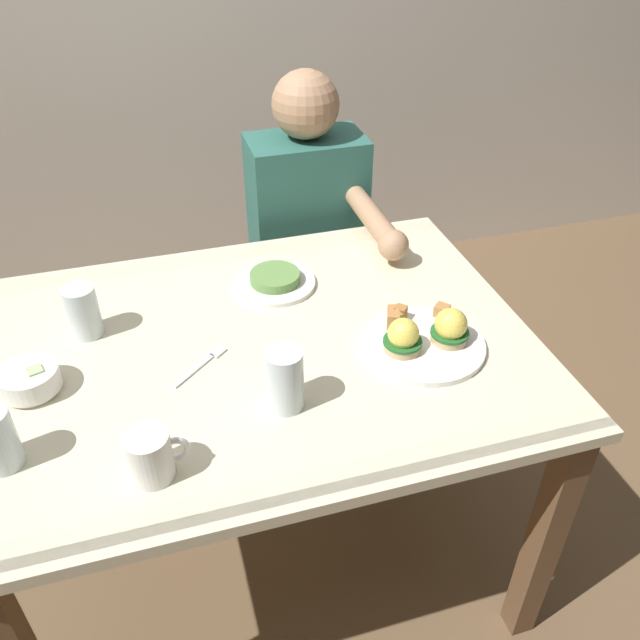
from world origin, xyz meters
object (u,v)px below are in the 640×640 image
coffee_mug (150,454)px  side_plate (275,281)px  water_glass_extra (83,314)px  diner_person (311,235)px  fruit_bowl (30,380)px  fork (203,363)px  dining_table (263,381)px  eggs_benedict_plate (425,337)px  water_glass_near (285,383)px

coffee_mug → side_plate: coffee_mug is taller
water_glass_extra → diner_person: (0.65, 0.45, -0.14)m
diner_person → fruit_bowl: bearing=-140.9°
fork → water_glass_extra: water_glass_extra is taller
dining_table → fork: (-0.13, -0.03, 0.11)m
eggs_benedict_plate → water_glass_extra: 0.75m
fork → side_plate: side_plate is taller
water_glass_near → diner_person: diner_person is taller
water_glass_extra → diner_person: diner_person is taller
eggs_benedict_plate → fork: 0.48m
fork → water_glass_extra: 0.30m
coffee_mug → diner_person: bearing=59.1°
eggs_benedict_plate → fork: bearing=170.6°
water_glass_near → side_plate: size_ratio=0.66×
fruit_bowl → water_glass_extra: 0.20m
fork → diner_person: (0.42, 0.63, -0.09)m
dining_table → fruit_bowl: bearing=-178.3°
coffee_mug → fruit_bowl: bearing=127.0°
side_plate → diner_person: bearing=62.3°
eggs_benedict_plate → coffee_mug: bearing=-161.9°
eggs_benedict_plate → side_plate: 0.42m
diner_person → water_glass_extra: bearing=-145.2°
coffee_mug → fork: (0.12, 0.27, -0.05)m
dining_table → coffee_mug: 0.43m
side_plate → diner_person: 0.44m
dining_table → fruit_bowl: (-0.47, -0.01, 0.14)m
fruit_bowl → diner_person: 0.98m
water_glass_near → side_plate: (0.08, 0.42, -0.04)m
eggs_benedict_plate → water_glass_near: water_glass_near is taller
dining_table → eggs_benedict_plate: 0.38m
water_glass_extra → side_plate: size_ratio=0.61×
water_glass_extra → diner_person: 0.80m
side_plate → fruit_bowl: bearing=-156.9°
dining_table → side_plate: side_plate is taller
fruit_bowl → diner_person: (0.76, 0.62, -0.12)m
dining_table → diner_person: 0.66m
coffee_mug → water_glass_near: water_glass_near is taller
side_plate → dining_table: bearing=-111.0°
water_glass_near → dining_table: bearing=92.2°
fork → water_glass_extra: (-0.23, 0.18, 0.05)m
fruit_bowl → coffee_mug: 0.36m
eggs_benedict_plate → water_glass_near: (-0.33, -0.09, 0.03)m
water_glass_extra → fork: bearing=-37.8°
diner_person → water_glass_near: bearing=-109.1°
fruit_bowl → fork: fruit_bowl is taller
eggs_benedict_plate → water_glass_extra: bearing=159.9°
water_glass_near → fork: bearing=129.5°
eggs_benedict_plate → diner_person: (-0.06, 0.71, -0.12)m
fork → water_glass_extra: bearing=142.2°
dining_table → water_glass_near: bearing=-87.8°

